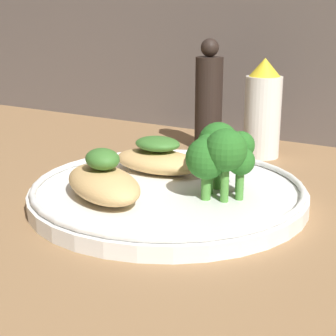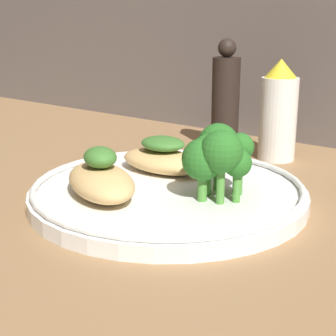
{
  "view_description": "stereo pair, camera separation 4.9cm",
  "coord_description": "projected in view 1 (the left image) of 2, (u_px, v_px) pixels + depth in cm",
  "views": [
    {
      "loc": [
        25.11,
        -39.85,
        17.19
      ],
      "look_at": [
        0.0,
        0.0,
        3.4
      ],
      "focal_mm": 55.0,
      "sensor_mm": 36.0,
      "label": 1
    },
    {
      "loc": [
        29.12,
        -37.02,
        17.19
      ],
      "look_at": [
        0.0,
        0.0,
        3.4
      ],
      "focal_mm": 55.0,
      "sensor_mm": 36.0,
      "label": 2
    }
  ],
  "objects": [
    {
      "name": "grilled_meat_middle",
      "position": [
        158.0,
        158.0,
        0.54
      ],
      "size": [
        10.0,
        5.7,
        3.84
      ],
      "color": "tan",
      "rests_on": "plate"
    },
    {
      "name": "broccoli_bunch",
      "position": [
        220.0,
        152.0,
        0.46
      ],
      "size": [
        6.28,
        7.06,
        6.63
      ],
      "color": "#4C8E38",
      "rests_on": "plate"
    },
    {
      "name": "pepper_grinder",
      "position": [
        209.0,
        100.0,
        0.68
      ],
      "size": [
        3.65,
        3.65,
        14.66
      ],
      "color": "black",
      "rests_on": "ground_plane"
    },
    {
      "name": "grilled_meat_front",
      "position": [
        103.0,
        181.0,
        0.46
      ],
      "size": [
        11.75,
        9.77,
        4.65
      ],
      "color": "tan",
      "rests_on": "plate"
    },
    {
      "name": "plate",
      "position": [
        168.0,
        192.0,
        0.5
      ],
      "size": [
        26.67,
        26.67,
        2.0
      ],
      "color": "white",
      "rests_on": "ground_plane"
    },
    {
      "name": "sauce_bottle",
      "position": [
        263.0,
        110.0,
        0.65
      ],
      "size": [
        4.59,
        4.59,
        12.48
      ],
      "color": "white",
      "rests_on": "ground_plane"
    },
    {
      "name": "ground_plane",
      "position": [
        168.0,
        206.0,
        0.5
      ],
      "size": [
        180.0,
        180.0,
        1.0
      ],
      "primitive_type": "cube",
      "color": "#936D47"
    }
  ]
}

